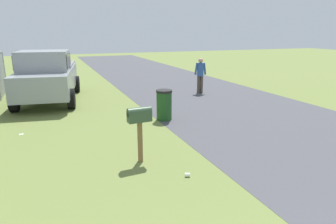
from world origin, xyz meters
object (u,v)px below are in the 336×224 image
Objects in this scene: mailbox at (140,119)px; pickup_truck at (47,75)px; pedestrian at (200,73)px; trash_bin at (164,105)px.

mailbox is 0.24× the size of pickup_truck.
pedestrian is at bearing -41.11° from mailbox.
trash_bin is 4.74m from pedestrian.
trash_bin is 0.61× the size of pedestrian.
mailbox is 0.77× the size of pedestrian.
pedestrian is (-0.74, -6.61, -0.17)m from pickup_truck.
mailbox is at bearing 149.89° from trash_bin.
pickup_truck reaches higher than mailbox.
mailbox is at bearing 22.67° from pickup_truck.
pickup_truck reaches higher than pedestrian.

